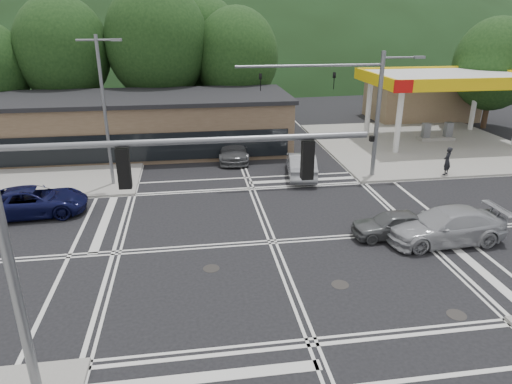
{
  "coord_description": "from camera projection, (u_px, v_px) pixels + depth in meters",
  "views": [
    {
      "loc": [
        -3.6,
        -18.88,
        10.01
      ],
      "look_at": [
        -0.34,
        3.0,
        1.4
      ],
      "focal_mm": 32.0,
      "sensor_mm": 36.0,
      "label": 1
    }
  ],
  "objects": [
    {
      "name": "convenience_store",
      "position": [
        421.0,
        100.0,
        46.63
      ],
      "size": [
        10.0,
        6.0,
        3.8
      ],
      "primitive_type": "cube",
      "color": "#846B4F",
      "rests_on": "ground"
    },
    {
      "name": "commercial_row",
      "position": [
        132.0,
        125.0,
        35.37
      ],
      "size": [
        24.0,
        8.0,
        4.0
      ],
      "primitive_type": "cube",
      "color": "brown",
      "rests_on": "ground"
    },
    {
      "name": "signal_mast_ne",
      "position": [
        360.0,
        100.0,
        28.2
      ],
      "size": [
        11.65,
        0.3,
        8.0
      ],
      "color": "slate",
      "rests_on": "ground"
    },
    {
      "name": "car_queue_a",
      "position": [
        301.0,
        165.0,
        30.02
      ],
      "size": [
        2.45,
        5.11,
        1.61
      ],
      "primitive_type": "imported",
      "rotation": [
        0.0,
        0.0,
        2.98
      ],
      "color": "#9FA1A6",
      "rests_on": "ground"
    },
    {
      "name": "tree_n_a",
      "position": [
        63.0,
        51.0,
        39.13
      ],
      "size": [
        8.0,
        8.0,
        11.75
      ],
      "color": "#382619",
      "rests_on": "ground"
    },
    {
      "name": "car_grey_center",
      "position": [
        393.0,
        224.0,
        21.8
      ],
      "size": [
        3.91,
        1.63,
        1.32
      ],
      "primitive_type": "imported",
      "rotation": [
        0.0,
        0.0,
        -1.59
      ],
      "color": "#525557",
      "rests_on": "ground"
    },
    {
      "name": "tree_n_e",
      "position": [
        201.0,
        46.0,
        44.47
      ],
      "size": [
        8.4,
        8.4,
        11.98
      ],
      "color": "#382619",
      "rests_on": "ground"
    },
    {
      "name": "sidewalk_ne",
      "position": [
        419.0,
        145.0,
        37.39
      ],
      "size": [
        16.0,
        16.0,
        0.15
      ],
      "primitive_type": "cube",
      "color": "gray",
      "rests_on": "ground"
    },
    {
      "name": "pedestrian",
      "position": [
        447.0,
        161.0,
        29.83
      ],
      "size": [
        0.81,
        0.77,
        1.86
      ],
      "primitive_type": "imported",
      "rotation": [
        0.0,
        0.0,
        3.82
      ],
      "color": "black",
      "rests_on": "sidewalk_ne"
    },
    {
      "name": "car_northbound",
      "position": [
        233.0,
        149.0,
        33.71
      ],
      "size": [
        2.38,
        5.34,
        1.52
      ],
      "primitive_type": "imported",
      "rotation": [
        0.0,
        0.0,
        -0.05
      ],
      "color": "#545658",
      "rests_on": "ground"
    },
    {
      "name": "tree_n_c",
      "position": [
        237.0,
        56.0,
        41.43
      ],
      "size": [
        7.6,
        7.6,
        10.87
      ],
      "color": "#382619",
      "rests_on": "ground"
    },
    {
      "name": "streetlight_nw",
      "position": [
        105.0,
        105.0,
        26.83
      ],
      "size": [
        2.5,
        0.25,
        9.0
      ],
      "color": "slate",
      "rests_on": "ground"
    },
    {
      "name": "gas_station_canopy",
      "position": [
        444.0,
        81.0,
        36.77
      ],
      "size": [
        12.32,
        8.34,
        5.75
      ],
      "color": "silver",
      "rests_on": "ground"
    },
    {
      "name": "car_blue_west",
      "position": [
        33.0,
        201.0,
        24.2
      ],
      "size": [
        5.69,
        2.98,
        1.53
      ],
      "primitive_type": "imported",
      "rotation": [
        0.0,
        0.0,
        1.65
      ],
      "color": "#0D0F39",
      "rests_on": "ground"
    },
    {
      "name": "car_queue_b",
      "position": [
        265.0,
        129.0,
        39.93
      ],
      "size": [
        1.89,
        4.19,
        1.39
      ],
      "primitive_type": "imported",
      "rotation": [
        0.0,
        0.0,
        3.2
      ],
      "color": "silver",
      "rests_on": "ground"
    },
    {
      "name": "sidewalk_nw",
      "position": [
        33.0,
        161.0,
        33.26
      ],
      "size": [
        16.0,
        16.0,
        0.15
      ],
      "primitive_type": "cube",
      "color": "gray",
      "rests_on": "ground"
    },
    {
      "name": "signal_mast_sw",
      "position": [
        81.0,
        227.0,
        11.23
      ],
      "size": [
        9.14,
        0.28,
        8.0
      ],
      "color": "slate",
      "rests_on": "ground"
    },
    {
      "name": "tree_ne",
      "position": [
        495.0,
        64.0,
        41.14
      ],
      "size": [
        7.2,
        7.2,
        9.99
      ],
      "color": "#382619",
      "rests_on": "ground"
    },
    {
      "name": "tree_n_b",
      "position": [
        157.0,
        42.0,
        40.0
      ],
      "size": [
        9.0,
        9.0,
        12.98
      ],
      "color": "#382619",
      "rests_on": "ground"
    },
    {
      "name": "hill_north",
      "position": [
        202.0,
        62.0,
        104.48
      ],
      "size": [
        252.0,
        126.0,
        140.0
      ],
      "primitive_type": "ellipsoid",
      "color": "black",
      "rests_on": "ground"
    },
    {
      "name": "ground",
      "position": [
        272.0,
        242.0,
        21.53
      ],
      "size": [
        120.0,
        120.0,
        0.0
      ],
      "primitive_type": "plane",
      "color": "black",
      "rests_on": "ground"
    },
    {
      "name": "car_silver_east",
      "position": [
        445.0,
        226.0,
        21.29
      ],
      "size": [
        5.67,
        2.46,
        1.63
      ],
      "primitive_type": "imported",
      "rotation": [
        0.0,
        0.0,
        -1.54
      ],
      "color": "#A5A7AC",
      "rests_on": "ground"
    }
  ]
}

